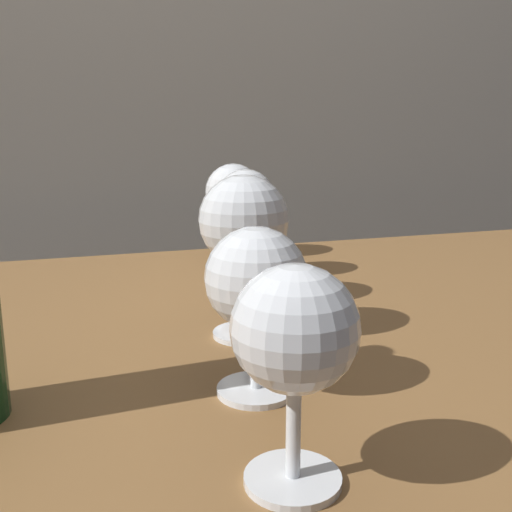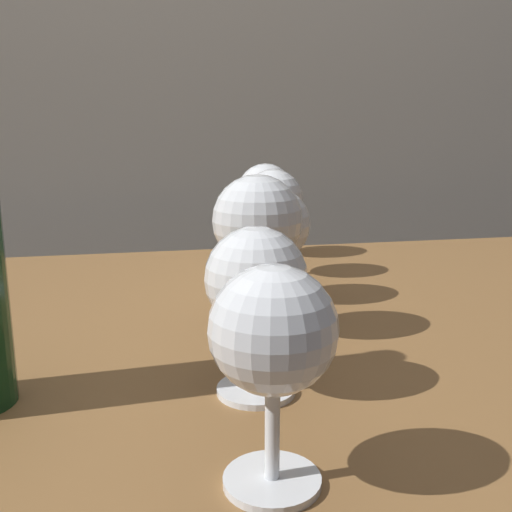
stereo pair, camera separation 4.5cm
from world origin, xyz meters
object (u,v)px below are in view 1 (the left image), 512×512
Objects in this scene: wine_glass_merlot at (246,201)px; wine_glass_chardonnay at (244,223)px; wine_glass_cabernet at (295,335)px; wine_glass_pinot at (251,226)px; wine_glass_white at (256,282)px; wine_glass_amber at (233,193)px.

wine_glass_chardonnay is at bearing -106.27° from wine_glass_merlot.
wine_glass_pinot is (0.08, 0.36, -0.00)m from wine_glass_cabernet.
wine_glass_merlot is (0.09, 0.35, 0.01)m from wine_glass_white.
wine_glass_merlot is 1.01× the size of wine_glass_amber.
wine_glass_cabernet is at bearing -96.37° from wine_glass_white.
wine_glass_pinot is at bearing 74.52° from wine_glass_white.
wine_glass_cabernet is 0.99× the size of wine_glass_pinot.
wine_glass_chardonnay is 0.12m from wine_glass_pinot.
wine_glass_merlot is at bearing 77.52° from wine_glass_cabernet.
wine_glass_white is at bearing -102.61° from wine_glass_amber.
wine_glass_chardonnay is (0.03, 0.12, 0.02)m from wine_glass_white.
wine_glass_merlot is at bearing 73.73° from wine_glass_chardonnay.
wine_glass_merlot is (0.07, 0.22, -0.01)m from wine_glass_chardonnay.
wine_glass_chardonnay reaches higher than wine_glass_pinot.
wine_glass_chardonnay is 0.36m from wine_glass_amber.
wine_glass_amber reaches higher than wine_glass_cabernet.
wine_glass_merlot reaches higher than wine_glass_cabernet.
wine_glass_cabernet is 0.25m from wine_glass_chardonnay.
wine_glass_pinot is 0.93× the size of wine_glass_merlot.
wine_glass_cabernet is 0.93× the size of wine_glass_amber.
wine_glass_amber is (0.11, 0.47, 0.01)m from wine_glass_white.
wine_glass_white is at bearing -104.56° from wine_glass_merlot.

